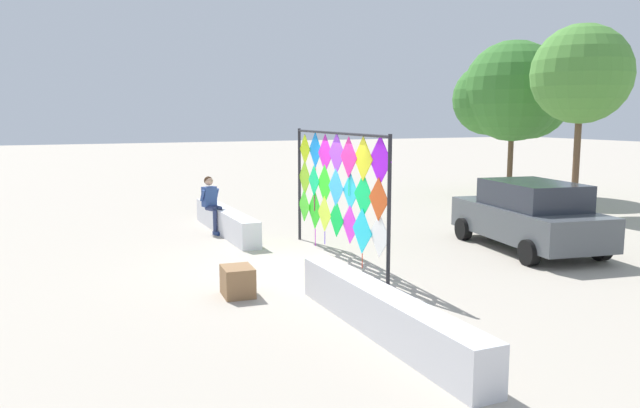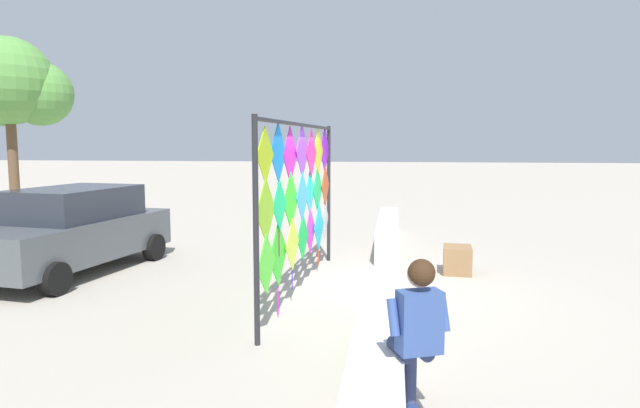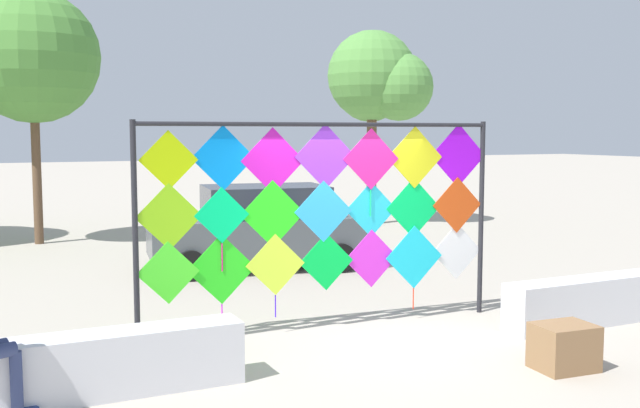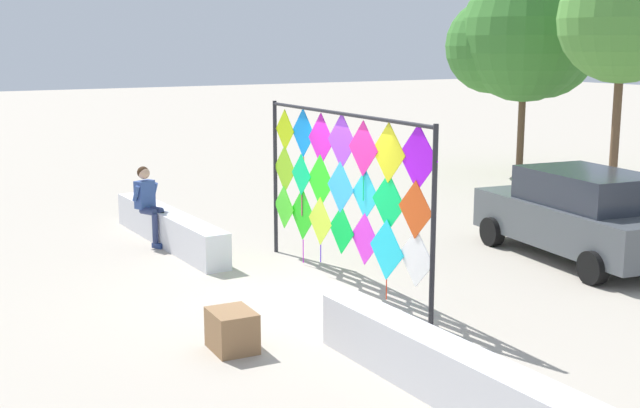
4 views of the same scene
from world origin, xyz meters
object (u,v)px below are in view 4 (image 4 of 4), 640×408
object	(u,v)px
seated_vendor	(148,199)
tree_far_right	(623,17)
tree_palm_like	(524,40)
parked_car	(582,214)
kite_display_rack	(342,181)
cardboard_box_small	(232,330)

from	to	relation	value
seated_vendor	tree_far_right	world-z (taller)	tree_far_right
tree_palm_like	tree_far_right	size ratio (longest dim) A/B	1.00
parked_car	tree_far_right	xyz separation A→B (m)	(-3.55, 5.08, 3.54)
parked_car	tree_palm_like	bearing A→B (deg)	141.65
kite_display_rack	cardboard_box_small	world-z (taller)	kite_display_rack
tree_far_right	tree_palm_like	bearing A→B (deg)	165.33
cardboard_box_small	tree_palm_like	bearing A→B (deg)	123.12
parked_car	tree_far_right	size ratio (longest dim) A/B	0.73
kite_display_rack	parked_car	bearing A→B (deg)	80.39
cardboard_box_small	tree_far_right	bearing A→B (deg)	109.83
kite_display_rack	tree_palm_like	bearing A→B (deg)	123.51
kite_display_rack	tree_far_right	world-z (taller)	tree_far_right
tree_palm_like	seated_vendor	bearing A→B (deg)	-76.61
seated_vendor	parked_car	size ratio (longest dim) A/B	0.35
seated_vendor	tree_far_right	xyz separation A→B (m)	(1.36, 11.22, 3.46)
kite_display_rack	seated_vendor	bearing A→B (deg)	-158.37
seated_vendor	cardboard_box_small	bearing A→B (deg)	-9.79
kite_display_rack	seated_vendor	distance (m)	4.53
seated_vendor	tree_palm_like	distance (m)	13.03
seated_vendor	tree_far_right	bearing A→B (deg)	83.10
tree_palm_like	tree_far_right	xyz separation A→B (m)	(4.30, -1.12, 0.51)
tree_palm_like	kite_display_rack	bearing A→B (deg)	-56.49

